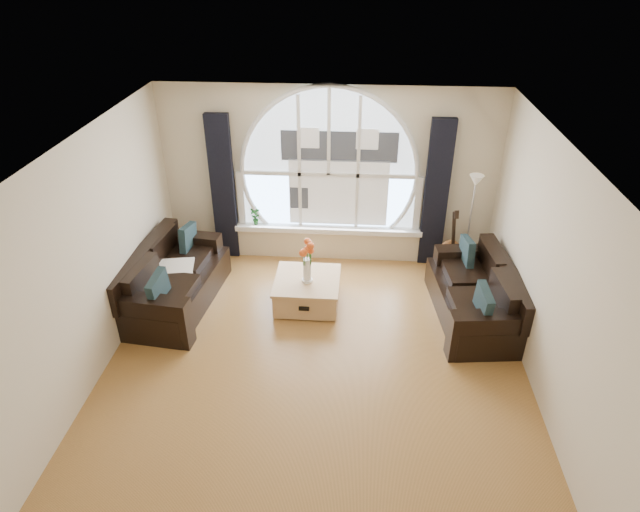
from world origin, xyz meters
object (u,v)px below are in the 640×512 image
Objects in this scene: sofa_right at (475,292)px; coffee_chest at (307,290)px; potted_plant at (255,216)px; floor_lamp at (469,227)px; guitar at (452,240)px; sofa_left at (174,279)px; vase_flowers at (307,256)px.

coffee_chest is at bearing 169.66° from sofa_right.
coffee_chest is 3.02× the size of potted_plant.
floor_lamp is at bearing -5.88° from potted_plant.
coffee_chest is 1.66m from potted_plant.
floor_lamp is at bearing 81.60° from sofa_right.
guitar is (-0.21, 0.08, -0.27)m from floor_lamp.
sofa_left is at bearing -122.53° from potted_plant.
potted_plant is (0.90, 1.41, 0.30)m from sofa_left.
sofa_left is 2.72× the size of vase_flowers.
potted_plant is at bearing 125.23° from vase_flowers.
sofa_left is at bearing -175.65° from coffee_chest.
floor_lamp reaches higher than potted_plant.
vase_flowers is at bearing -166.18° from guitar.
floor_lamp reaches higher than sofa_left.
sofa_left is at bearing 173.27° from sofa_right.
sofa_left is 2.14× the size of coffee_chest.
guitar reaches higher than sofa_left.
floor_lamp is at bearing 21.14° from sofa_left.
sofa_right is 1.72× the size of guitar.
sofa_right is 6.15× the size of potted_plant.
coffee_chest is at bearing -167.19° from guitar.
floor_lamp is 3.24m from potted_plant.
coffee_chest is 2.35m from guitar.
sofa_right reaches higher than coffee_chest.
sofa_right is at bearing -95.77° from guitar.
coffee_chest is at bearing 10.42° from sofa_left.
floor_lamp is at bearing -35.45° from guitar.
guitar is at bearing 158.16° from floor_lamp.
sofa_right is at bearing -24.45° from potted_plant.
guitar is 3.03m from potted_plant.
guitar is (2.08, 1.08, -0.26)m from vase_flowers.
vase_flowers is at bearing 9.07° from sofa_left.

